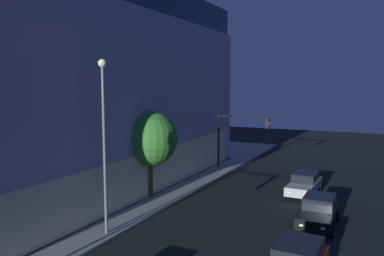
% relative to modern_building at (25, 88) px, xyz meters
% --- Properties ---
extents(modern_building, '(33.38, 23.57, 15.57)m').
position_rel_modern_building_xyz_m(modern_building, '(0.00, 0.00, 0.00)').
color(modern_building, '#4C4C51').
rests_on(modern_building, ground).
extents(traffic_light_far_corner, '(0.32, 5.41, 5.55)m').
position_rel_modern_building_xyz_m(traffic_light_far_corner, '(10.07, -14.69, -3.79)').
color(traffic_light_far_corner, black).
rests_on(traffic_light_far_corner, sidewalk_corner).
extents(street_lamp_sidewalk, '(0.44, 0.44, 9.14)m').
position_rel_modern_building_xyz_m(street_lamp_sidewalk, '(-6.49, -13.25, -1.93)').
color(street_lamp_sidewalk, slate).
rests_on(street_lamp_sidewalk, sidewalk_corner).
extents(sidewalk_tree, '(3.91, 3.91, 6.10)m').
position_rel_modern_building_xyz_m(sidewalk_tree, '(0.36, -11.68, -3.44)').
color(sidewalk_tree, '#4B431E').
rests_on(sidewalk_tree, sidewalk_corner).
extents(car_black, '(4.50, 2.06, 1.65)m').
position_rel_modern_building_xyz_m(car_black, '(0.12, -23.12, -6.88)').
color(car_black, black).
rests_on(car_black, ground).
extents(car_silver, '(4.70, 2.11, 1.57)m').
position_rel_modern_building_xyz_m(car_silver, '(6.16, -21.26, -6.90)').
color(car_silver, '#B7BABF').
rests_on(car_silver, ground).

